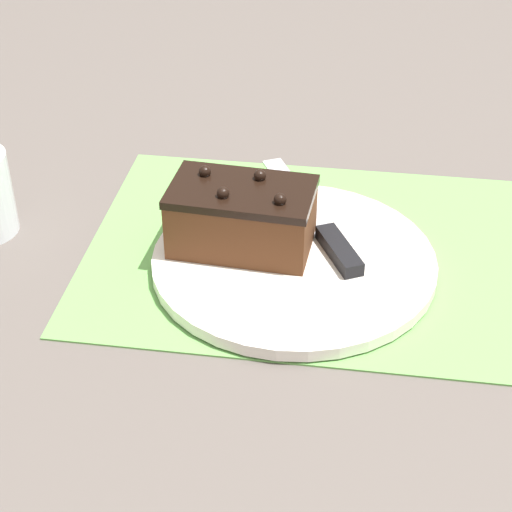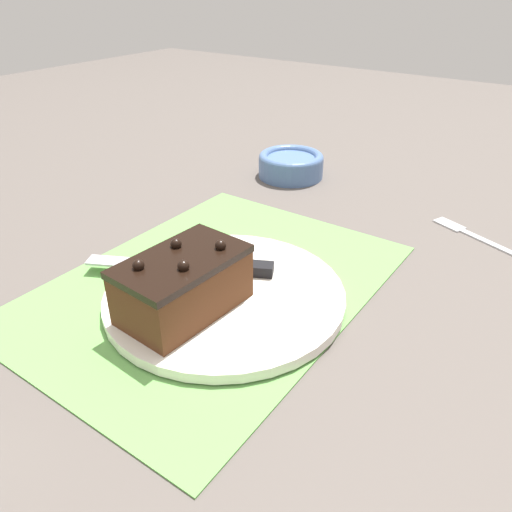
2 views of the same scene
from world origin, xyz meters
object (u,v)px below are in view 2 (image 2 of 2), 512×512
(cake_plate, at_px, (225,295))
(dessert_fork, at_px, (471,234))
(serving_knife, at_px, (210,267))
(small_bowl, at_px, (291,164))
(chocolate_cake, at_px, (183,284))

(cake_plate, xyz_separation_m, dessert_fork, (0.34, -0.19, -0.01))
(serving_knife, xyz_separation_m, small_bowl, (0.36, 0.11, 0.00))
(cake_plate, bearing_deg, dessert_fork, -29.35)
(chocolate_cake, height_order, serving_knife, chocolate_cake)
(dessert_fork, bearing_deg, serving_knife, 165.82)
(small_bowl, height_order, dessert_fork, small_bowl)
(serving_knife, relative_size, dessert_fork, 1.52)
(chocolate_cake, height_order, small_bowl, chocolate_cake)
(cake_plate, distance_m, small_bowl, 0.42)
(small_bowl, bearing_deg, chocolate_cake, -162.72)
(chocolate_cake, bearing_deg, cake_plate, -13.86)
(cake_plate, xyz_separation_m, chocolate_cake, (-0.05, 0.01, 0.04))
(cake_plate, xyz_separation_m, serving_knife, (0.03, 0.04, 0.01))
(chocolate_cake, xyz_separation_m, serving_knife, (0.08, 0.03, -0.03))
(cake_plate, relative_size, chocolate_cake, 1.94)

